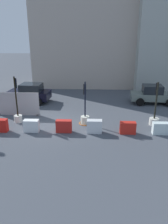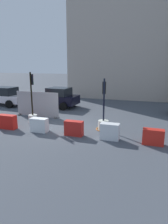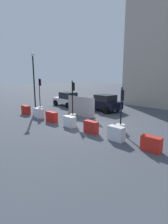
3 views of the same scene
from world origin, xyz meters
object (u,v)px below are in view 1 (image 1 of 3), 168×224
(construction_barrier_6, at_px, (128,128))
(car_black_sedan, at_px, (30,93))
(construction_barrier_4, at_px, (64,126))
(traffic_light_2, at_px, (85,117))
(construction_barrier_7, at_px, (161,128))
(construction_barrier_5, at_px, (94,126))
(construction_barrier_3, at_px, (31,126))
(traffic_light_3, at_px, (154,117))
(traffic_light_1, at_px, (18,113))
(car_grey_saloon, at_px, (153,95))

(construction_barrier_6, relative_size, car_black_sedan, 0.26)
(construction_barrier_4, bearing_deg, car_black_sedan, 121.68)
(traffic_light_2, bearing_deg, construction_barrier_7, -17.16)
(construction_barrier_4, distance_m, car_black_sedan, 7.67)
(construction_barrier_5, bearing_deg, construction_barrier_4, 179.98)
(construction_barrier_3, xyz_separation_m, construction_barrier_7, (8.28, -0.00, -0.02))
(traffic_light_3, relative_size, construction_barrier_3, 3.11)
(construction_barrier_5, height_order, car_black_sedan, car_black_sedan)
(traffic_light_1, bearing_deg, construction_barrier_7, -9.39)
(construction_barrier_4, height_order, construction_barrier_6, construction_barrier_4)
(construction_barrier_4, xyz_separation_m, construction_barrier_6, (4.09, -0.04, -0.02))
(construction_barrier_5, bearing_deg, traffic_light_3, 19.60)
(traffic_light_3, xyz_separation_m, car_grey_saloon, (1.17, 5.16, 0.22))
(construction_barrier_3, bearing_deg, construction_barrier_6, -0.26)
(traffic_light_3, height_order, construction_barrier_6, traffic_light_3)
(traffic_light_2, height_order, construction_barrier_5, traffic_light_2)
(traffic_light_3, height_order, construction_barrier_3, traffic_light_3)
(traffic_light_1, xyz_separation_m, construction_barrier_4, (3.52, -1.59, -0.27))
(construction_barrier_3, height_order, car_grey_saloon, car_grey_saloon)
(traffic_light_1, xyz_separation_m, construction_barrier_7, (9.68, -1.60, -0.30))
(construction_barrier_3, relative_size, car_black_sedan, 0.25)
(traffic_light_1, distance_m, traffic_light_3, 9.65)
(traffic_light_1, bearing_deg, traffic_light_3, -0.63)
(construction_barrier_5, relative_size, car_grey_saloon, 0.23)
(traffic_light_2, distance_m, construction_barrier_5, 1.63)
(construction_barrier_3, xyz_separation_m, car_black_sedan, (-1.90, 6.53, 0.47))
(traffic_light_2, xyz_separation_m, construction_barrier_4, (-1.31, -1.48, -0.10))
(construction_barrier_3, height_order, construction_barrier_7, construction_barrier_3)
(construction_barrier_7, xyz_separation_m, car_black_sedan, (-10.18, 6.53, 0.49))
(car_black_sedan, xyz_separation_m, car_grey_saloon, (11.32, 0.13, -0.05))
(traffic_light_2, bearing_deg, construction_barrier_4, -131.36)
(construction_barrier_5, distance_m, construction_barrier_6, 2.12)
(car_black_sedan, bearing_deg, construction_barrier_6, -38.94)
(car_black_sedan, bearing_deg, construction_barrier_4, -58.32)
(traffic_light_2, relative_size, construction_barrier_5, 3.11)
(construction_barrier_4, relative_size, construction_barrier_6, 1.01)
(traffic_light_1, relative_size, construction_barrier_7, 3.25)
(construction_barrier_3, distance_m, car_black_sedan, 6.81)
(traffic_light_3, relative_size, construction_barrier_4, 3.00)
(construction_barrier_7, bearing_deg, traffic_light_3, 91.30)
(construction_barrier_4, bearing_deg, construction_barrier_3, -179.65)
(traffic_light_2, height_order, construction_barrier_4, traffic_light_2)
(construction_barrier_3, distance_m, construction_barrier_7, 8.28)
(traffic_light_2, distance_m, construction_barrier_4, 1.98)
(construction_barrier_5, relative_size, construction_barrier_6, 0.97)
(traffic_light_1, height_order, car_black_sedan, traffic_light_1)
(traffic_light_1, xyz_separation_m, construction_barrier_6, (7.61, -1.63, -0.29))
(car_grey_saloon, bearing_deg, construction_barrier_5, -128.72)
(construction_barrier_3, relative_size, construction_barrier_6, 0.98)
(traffic_light_1, xyz_separation_m, construction_barrier_5, (5.49, -1.59, -0.25))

